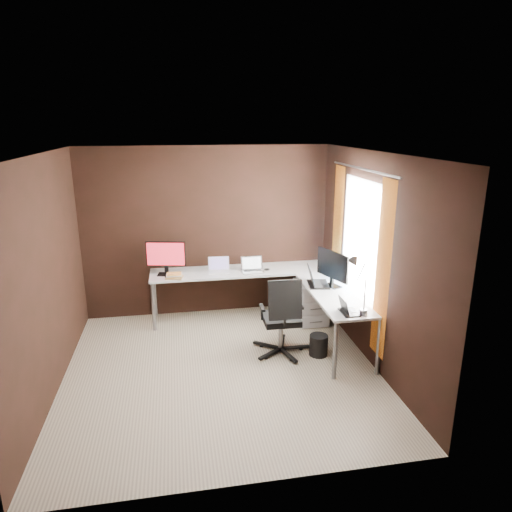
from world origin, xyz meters
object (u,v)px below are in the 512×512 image
(laptop_black_big, at_px, (316,281))
(laptop_silver, at_px, (252,268))
(drawer_pedestal, at_px, (311,302))
(monitor_left, at_px, (166,256))
(monitor_right, at_px, (333,267))
(wastebasket, at_px, (318,345))
(laptop_white, at_px, (219,268))
(book_stack, at_px, (174,276))
(laptop_black_small, at_px, (347,310))
(desk_lamp, at_px, (358,278))
(office_chair, at_px, (281,331))

(laptop_black_big, bearing_deg, laptop_silver, 54.65)
(drawer_pedestal, xyz_separation_m, monitor_left, (-2.04, 0.34, 0.70))
(monitor_right, height_order, wastebasket, monitor_right)
(laptop_silver, bearing_deg, laptop_white, 169.84)
(drawer_pedestal, xyz_separation_m, laptop_white, (-1.29, 0.35, 0.48))
(drawer_pedestal, height_order, book_stack, book_stack)
(laptop_black_small, relative_size, wastebasket, 0.98)
(laptop_white, height_order, laptop_black_small, laptop_white)
(monitor_left, bearing_deg, book_stack, -50.40)
(desk_lamp, bearing_deg, wastebasket, 121.57)
(drawer_pedestal, relative_size, laptop_black_small, 2.30)
(drawer_pedestal, relative_size, laptop_white, 1.93)
(drawer_pedestal, bearing_deg, laptop_black_small, -90.60)
(drawer_pedestal, relative_size, laptop_silver, 1.92)
(laptop_black_big, xyz_separation_m, book_stack, (-1.85, 0.60, -0.02))
(laptop_white, height_order, office_chair, office_chair)
(monitor_left, relative_size, desk_lamp, 0.83)
(laptop_white, height_order, desk_lamp, desk_lamp)
(desk_lamp, bearing_deg, monitor_right, 87.11)
(book_stack, relative_size, wastebasket, 0.94)
(laptop_silver, bearing_deg, laptop_black_big, -45.02)
(laptop_white, bearing_deg, monitor_left, -176.87)
(laptop_silver, relative_size, desk_lamp, 0.47)
(drawer_pedestal, bearing_deg, monitor_right, -79.36)
(monitor_right, relative_size, wastebasket, 2.11)
(drawer_pedestal, distance_m, laptop_white, 1.42)
(monitor_left, distance_m, wastebasket, 2.44)
(monitor_right, xyz_separation_m, book_stack, (-2.04, 0.70, -0.24))
(book_stack, distance_m, desk_lamp, 2.59)
(laptop_white, relative_size, laptop_black_big, 0.75)
(drawer_pedestal, relative_size, monitor_left, 1.09)
(laptop_silver, relative_size, wastebasket, 1.17)
(laptop_black_big, relative_size, book_stack, 1.64)
(laptop_black_small, xyz_separation_m, office_chair, (-0.63, 0.55, -0.47))
(monitor_right, distance_m, laptop_silver, 1.25)
(laptop_black_big, xyz_separation_m, desk_lamp, (0.17, -0.98, 0.36))
(monitor_right, height_order, book_stack, monitor_right)
(monitor_right, height_order, laptop_black_big, monitor_right)
(laptop_silver, bearing_deg, office_chair, -81.75)
(laptop_black_small, distance_m, wastebasket, 0.78)
(book_stack, xyz_separation_m, wastebasket, (1.74, -1.15, -0.63))
(book_stack, height_order, wastebasket, book_stack)
(drawer_pedestal, distance_m, wastebasket, 1.03)
(laptop_black_big, bearing_deg, laptop_black_small, -166.54)
(monitor_left, xyz_separation_m, laptop_black_small, (2.02, -1.75, -0.23))
(laptop_silver, height_order, laptop_black_small, laptop_silver)
(monitor_right, xyz_separation_m, laptop_white, (-1.40, 0.90, -0.23))
(laptop_silver, xyz_separation_m, office_chair, (0.18, -1.13, -0.48))
(laptop_silver, height_order, wastebasket, laptop_silver)
(book_stack, bearing_deg, laptop_white, 17.14)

